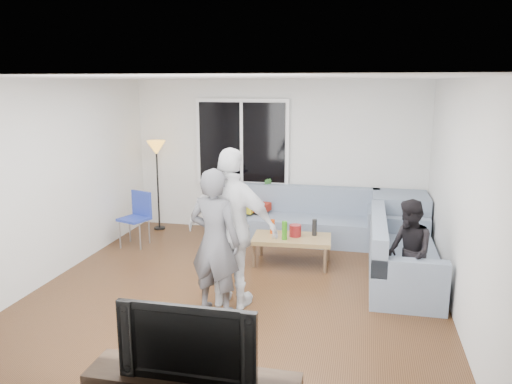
% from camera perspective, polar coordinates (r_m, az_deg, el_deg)
% --- Properties ---
extents(floor, '(5.00, 5.50, 0.04)m').
position_cam_1_polar(floor, '(6.38, -2.07, -11.41)').
color(floor, '#56351C').
rests_on(floor, ground).
extents(ceiling, '(5.00, 5.50, 0.04)m').
position_cam_1_polar(ceiling, '(5.85, -2.27, 13.01)').
color(ceiling, white).
rests_on(ceiling, ground).
extents(wall_back, '(5.00, 0.04, 2.60)m').
position_cam_1_polar(wall_back, '(8.65, 2.44, 4.00)').
color(wall_back, silver).
rests_on(wall_back, ground).
extents(wall_front, '(5.00, 0.04, 2.60)m').
position_cam_1_polar(wall_front, '(3.47, -13.82, -9.11)').
color(wall_front, silver).
rests_on(wall_front, ground).
extents(wall_left, '(0.04, 5.50, 2.60)m').
position_cam_1_polar(wall_left, '(7.04, -22.46, 1.15)').
color(wall_left, silver).
rests_on(wall_left, ground).
extents(wall_right, '(0.04, 5.50, 2.60)m').
position_cam_1_polar(wall_right, '(5.89, 22.32, -0.86)').
color(wall_right, silver).
rests_on(wall_right, ground).
extents(window_frame, '(1.62, 0.06, 1.47)m').
position_cam_1_polar(window_frame, '(8.66, -1.57, 5.68)').
color(window_frame, white).
rests_on(window_frame, wall_back).
extents(window_glass, '(1.50, 0.02, 1.35)m').
position_cam_1_polar(window_glass, '(8.62, -1.64, 5.65)').
color(window_glass, black).
rests_on(window_glass, window_frame).
extents(window_mullion, '(0.05, 0.03, 1.35)m').
position_cam_1_polar(window_mullion, '(8.61, -1.65, 5.65)').
color(window_mullion, white).
rests_on(window_mullion, window_frame).
extents(radiator, '(1.30, 0.12, 0.62)m').
position_cam_1_polar(radiator, '(8.85, -1.59, -2.35)').
color(radiator, silver).
rests_on(radiator, floor).
extents(potted_plant, '(0.20, 0.17, 0.33)m').
position_cam_1_polar(potted_plant, '(8.62, 1.19, 0.52)').
color(potted_plant, '#37712D').
rests_on(potted_plant, radiator).
extents(vase, '(0.22, 0.22, 0.19)m').
position_cam_1_polar(vase, '(8.74, -1.99, 0.19)').
color(vase, white).
rests_on(vase, radiator).
extents(sofa_back_section, '(2.30, 0.85, 0.85)m').
position_cam_1_polar(sofa_back_section, '(8.25, 5.79, -2.66)').
color(sofa_back_section, slate).
rests_on(sofa_back_section, floor).
extents(sofa_right_section, '(2.00, 0.85, 0.85)m').
position_cam_1_polar(sofa_right_section, '(6.81, 16.45, -6.39)').
color(sofa_right_section, slate).
rests_on(sofa_right_section, floor).
extents(sofa_corner, '(0.85, 0.85, 0.85)m').
position_cam_1_polar(sofa_corner, '(8.23, 15.94, -3.13)').
color(sofa_corner, slate).
rests_on(sofa_corner, floor).
extents(cushion_yellow, '(0.41, 0.36, 0.14)m').
position_cam_1_polar(cushion_yellow, '(8.40, -1.46, -1.74)').
color(cushion_yellow, gold).
rests_on(cushion_yellow, sofa_back_section).
extents(cushion_red, '(0.42, 0.37, 0.13)m').
position_cam_1_polar(cushion_red, '(8.42, 0.25, -1.70)').
color(cushion_red, maroon).
rests_on(cushion_red, sofa_back_section).
extents(coffee_table, '(1.14, 0.67, 0.40)m').
position_cam_1_polar(coffee_table, '(7.25, 4.06, -6.62)').
color(coffee_table, olive).
rests_on(coffee_table, floor).
extents(pitcher, '(0.17, 0.17, 0.17)m').
position_cam_1_polar(pitcher, '(7.20, 4.48, -4.38)').
color(pitcher, maroon).
rests_on(pitcher, coffee_table).
extents(side_chair, '(0.51, 0.51, 0.86)m').
position_cam_1_polar(side_chair, '(8.17, -13.66, -3.07)').
color(side_chair, '#23379A').
rests_on(side_chair, floor).
extents(floor_lamp, '(0.32, 0.32, 1.56)m').
position_cam_1_polar(floor_lamp, '(8.95, -11.07, 0.68)').
color(floor_lamp, orange).
rests_on(floor_lamp, floor).
extents(player_left, '(0.67, 0.51, 1.65)m').
position_cam_1_polar(player_left, '(5.60, -4.70, -5.64)').
color(player_left, '#46464A').
rests_on(player_left, floor).
extents(player_right, '(1.14, 0.61, 1.85)m').
position_cam_1_polar(player_right, '(5.70, -2.73, -4.24)').
color(player_right, silver).
rests_on(player_right, floor).
extents(spectator_right, '(0.64, 0.72, 1.24)m').
position_cam_1_polar(spectator_right, '(6.15, 16.94, -6.54)').
color(spectator_right, black).
rests_on(spectator_right, floor).
extents(spectator_back, '(0.83, 0.62, 1.14)m').
position_cam_1_polar(spectator_back, '(8.50, -3.32, -1.15)').
color(spectator_back, black).
rests_on(spectator_back, floor).
extents(television, '(1.03, 0.13, 0.59)m').
position_cam_1_polar(television, '(3.82, -7.36, -16.07)').
color(television, black).
rests_on(television, tv_console).
extents(bottle_e, '(0.07, 0.07, 0.24)m').
position_cam_1_polar(bottle_e, '(7.25, 6.65, -4.02)').
color(bottle_e, black).
rests_on(bottle_e, coffee_table).
extents(bottle_b, '(0.08, 0.08, 0.26)m').
position_cam_1_polar(bottle_b, '(7.03, 3.26, -4.37)').
color(bottle_b, '#348C19').
rests_on(bottle_b, coffee_table).
extents(bottle_a, '(0.07, 0.07, 0.21)m').
position_cam_1_polar(bottle_a, '(7.32, 1.87, -3.93)').
color(bottle_a, '#CB420B').
rests_on(bottle_a, coffee_table).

